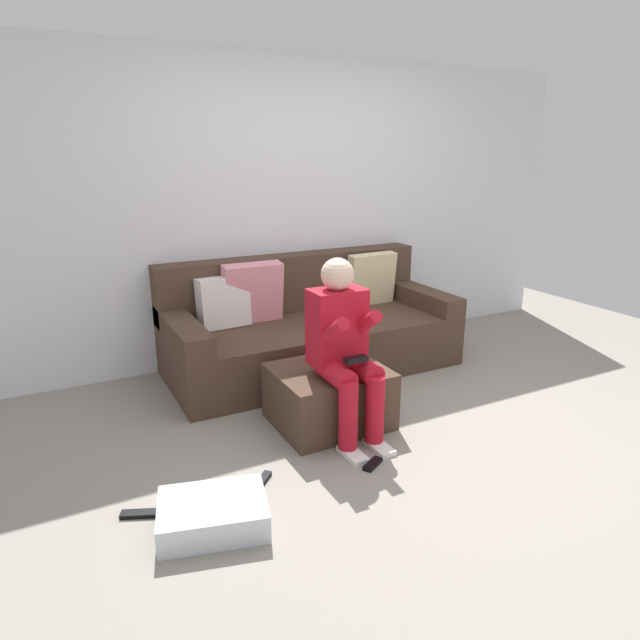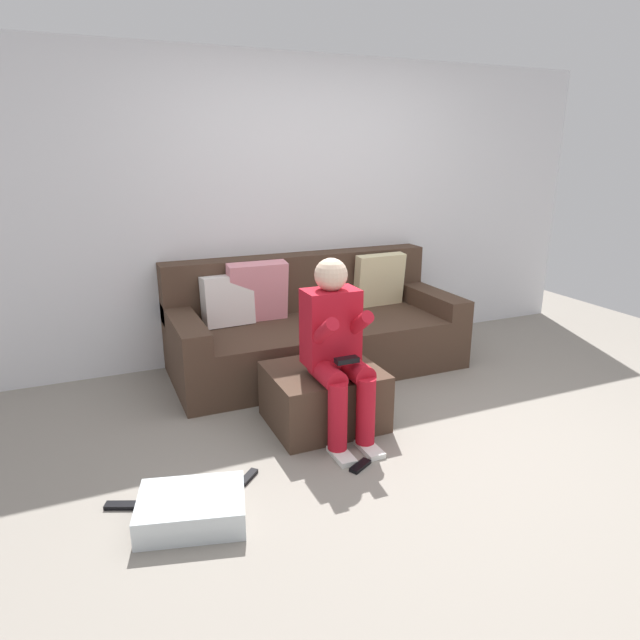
{
  "view_description": "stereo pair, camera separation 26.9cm",
  "coord_description": "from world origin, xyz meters",
  "px_view_note": "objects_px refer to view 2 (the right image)",
  "views": [
    {
      "loc": [
        -2.04,
        -2.38,
        1.71
      ],
      "look_at": [
        -0.3,
        0.96,
        0.56
      ],
      "focal_mm": 31.26,
      "sensor_mm": 36.0,
      "label": 1
    },
    {
      "loc": [
        -1.8,
        -2.49,
        1.71
      ],
      "look_at": [
        -0.3,
        0.96,
        0.56
      ],
      "focal_mm": 31.26,
      "sensor_mm": 36.0,
      "label": 2
    }
  ],
  "objects_px": {
    "remote_by_storage_bin": "(248,477)",
    "ottoman": "(324,396)",
    "person_seated": "(337,344)",
    "storage_bin": "(192,509)",
    "remote_under_side_table": "(124,505)",
    "couch_sectional": "(312,328)",
    "remote_near_ottoman": "(360,466)"
  },
  "relations": [
    {
      "from": "storage_bin",
      "to": "remote_near_ottoman",
      "type": "bearing_deg",
      "value": 5.93
    },
    {
      "from": "person_seated",
      "to": "remote_under_side_table",
      "type": "relative_size",
      "value": 5.78
    },
    {
      "from": "storage_bin",
      "to": "remote_near_ottoman",
      "type": "height_order",
      "value": "storage_bin"
    },
    {
      "from": "remote_near_ottoman",
      "to": "remote_under_side_table",
      "type": "bearing_deg",
      "value": 143.96
    },
    {
      "from": "remote_under_side_table",
      "to": "person_seated",
      "type": "bearing_deg",
      "value": 34.72
    },
    {
      "from": "person_seated",
      "to": "remote_by_storage_bin",
      "type": "xyz_separation_m",
      "value": [
        -0.65,
        -0.27,
        -0.58
      ]
    },
    {
      "from": "storage_bin",
      "to": "person_seated",
      "type": "bearing_deg",
      "value": 27.19
    },
    {
      "from": "ottoman",
      "to": "storage_bin",
      "type": "height_order",
      "value": "ottoman"
    },
    {
      "from": "ottoman",
      "to": "couch_sectional",
      "type": "bearing_deg",
      "value": 71.62
    },
    {
      "from": "remote_under_side_table",
      "to": "couch_sectional",
      "type": "bearing_deg",
      "value": 64.29
    },
    {
      "from": "couch_sectional",
      "to": "remote_under_side_table",
      "type": "bearing_deg",
      "value": -138.64
    },
    {
      "from": "ottoman",
      "to": "remote_near_ottoman",
      "type": "bearing_deg",
      "value": -92.89
    },
    {
      "from": "couch_sectional",
      "to": "remote_by_storage_bin",
      "type": "relative_size",
      "value": 15.44
    },
    {
      "from": "couch_sectional",
      "to": "remote_near_ottoman",
      "type": "distance_m",
      "value": 1.62
    },
    {
      "from": "person_seated",
      "to": "remote_near_ottoman",
      "type": "xyz_separation_m",
      "value": [
        -0.04,
        -0.41,
        -0.58
      ]
    },
    {
      "from": "ottoman",
      "to": "remote_near_ottoman",
      "type": "height_order",
      "value": "ottoman"
    },
    {
      "from": "couch_sectional",
      "to": "remote_under_side_table",
      "type": "height_order",
      "value": "couch_sectional"
    },
    {
      "from": "couch_sectional",
      "to": "storage_bin",
      "type": "height_order",
      "value": "couch_sectional"
    },
    {
      "from": "ottoman",
      "to": "storage_bin",
      "type": "distance_m",
      "value": 1.2
    },
    {
      "from": "ottoman",
      "to": "person_seated",
      "type": "distance_m",
      "value": 0.44
    },
    {
      "from": "person_seated",
      "to": "storage_bin",
      "type": "relative_size",
      "value": 2.2
    },
    {
      "from": "remote_under_side_table",
      "to": "ottoman",
      "type": "bearing_deg",
      "value": 41.65
    },
    {
      "from": "person_seated",
      "to": "storage_bin",
      "type": "xyz_separation_m",
      "value": [
        -1.0,
        -0.51,
        -0.53
      ]
    },
    {
      "from": "person_seated",
      "to": "remote_near_ottoman",
      "type": "height_order",
      "value": "person_seated"
    },
    {
      "from": "couch_sectional",
      "to": "remote_near_ottoman",
      "type": "height_order",
      "value": "couch_sectional"
    },
    {
      "from": "storage_bin",
      "to": "remote_by_storage_bin",
      "type": "bearing_deg",
      "value": 34.77
    },
    {
      "from": "remote_by_storage_bin",
      "to": "person_seated",
      "type": "bearing_deg",
      "value": -22.32
    },
    {
      "from": "remote_by_storage_bin",
      "to": "ottoman",
      "type": "bearing_deg",
      "value": -10.68
    },
    {
      "from": "storage_bin",
      "to": "remote_near_ottoman",
      "type": "distance_m",
      "value": 0.96
    },
    {
      "from": "remote_near_ottoman",
      "to": "storage_bin",
      "type": "bearing_deg",
      "value": 156.44
    },
    {
      "from": "couch_sectional",
      "to": "person_seated",
      "type": "relative_size",
      "value": 2.08
    },
    {
      "from": "person_seated",
      "to": "storage_bin",
      "type": "distance_m",
      "value": 1.24
    }
  ]
}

